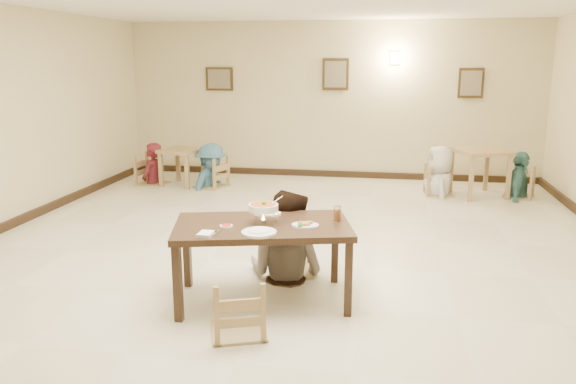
% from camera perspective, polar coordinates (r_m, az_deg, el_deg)
% --- Properties ---
extents(floor, '(10.00, 10.00, 0.00)m').
position_cam_1_polar(floor, '(6.46, -0.27, -7.22)').
color(floor, beige).
rests_on(floor, ground).
extents(wall_back, '(10.00, 0.00, 10.00)m').
position_cam_1_polar(wall_back, '(11.04, 4.29, 9.25)').
color(wall_back, beige).
rests_on(wall_back, floor).
extents(baseboard_back, '(8.00, 0.06, 0.12)m').
position_cam_1_polar(baseboard_back, '(11.20, 4.15, 1.87)').
color(baseboard_back, black).
rests_on(baseboard_back, floor).
extents(picture_a, '(0.55, 0.04, 0.45)m').
position_cam_1_polar(picture_a, '(11.40, -6.99, 11.33)').
color(picture_a, '#342513').
rests_on(picture_a, wall_back).
extents(picture_b, '(0.50, 0.04, 0.60)m').
position_cam_1_polar(picture_b, '(10.96, 4.85, 11.83)').
color(picture_b, '#342513').
rests_on(picture_b, wall_back).
extents(picture_c, '(0.45, 0.04, 0.55)m').
position_cam_1_polar(picture_c, '(11.04, 18.10, 10.47)').
color(picture_c, '#342513').
rests_on(picture_c, wall_back).
extents(wall_sconce, '(0.16, 0.05, 0.22)m').
position_cam_1_polar(wall_sconce, '(10.92, 10.79, 13.22)').
color(wall_sconce, '#FFD88C').
rests_on(wall_sconce, wall_back).
extents(main_table, '(1.80, 1.28, 0.76)m').
position_cam_1_polar(main_table, '(5.29, -2.61, -4.09)').
color(main_table, '#342215').
rests_on(main_table, floor).
extents(chair_far, '(0.47, 0.47, 1.00)m').
position_cam_1_polar(chair_far, '(6.06, 0.34, -3.64)').
color(chair_far, tan).
rests_on(chair_far, floor).
extents(chair_near, '(0.45, 0.45, 0.97)m').
position_cam_1_polar(chair_near, '(4.73, -5.17, -8.86)').
color(chair_near, tan).
rests_on(chair_near, floor).
extents(main_diner, '(1.09, 0.96, 1.88)m').
position_cam_1_polar(main_diner, '(5.84, -0.21, 0.18)').
color(main_diner, gray).
rests_on(main_diner, floor).
extents(curry_warmer, '(0.31, 0.28, 0.25)m').
position_cam_1_polar(curry_warmer, '(5.26, -2.52, -1.60)').
color(curry_warmer, silver).
rests_on(curry_warmer, main_table).
extents(rice_plate_far, '(0.27, 0.27, 0.06)m').
position_cam_1_polar(rice_plate_far, '(5.57, -2.09, -2.16)').
color(rice_plate_far, white).
rests_on(rice_plate_far, main_table).
extents(rice_plate_near, '(0.31, 0.31, 0.07)m').
position_cam_1_polar(rice_plate_near, '(4.96, -2.97, -4.10)').
color(rice_plate_near, white).
rests_on(rice_plate_near, main_table).
extents(fried_plate, '(0.25, 0.25, 0.06)m').
position_cam_1_polar(fried_plate, '(5.17, 1.74, -3.35)').
color(fried_plate, white).
rests_on(fried_plate, main_table).
extents(chili_dish, '(0.12, 0.12, 0.02)m').
position_cam_1_polar(chili_dish, '(5.18, -6.29, -3.45)').
color(chili_dish, white).
rests_on(chili_dish, main_table).
extents(napkin_cutlery, '(0.15, 0.24, 0.03)m').
position_cam_1_polar(napkin_cutlery, '(4.96, -8.33, -4.24)').
color(napkin_cutlery, white).
rests_on(napkin_cutlery, main_table).
extents(drink_glass, '(0.07, 0.07, 0.14)m').
position_cam_1_polar(drink_glass, '(5.37, 5.02, -2.22)').
color(drink_glass, white).
rests_on(drink_glass, main_table).
extents(bg_table_left, '(0.81, 0.81, 0.68)m').
position_cam_1_polar(bg_table_left, '(10.49, -10.73, 3.60)').
color(bg_table_left, tan).
rests_on(bg_table_left, floor).
extents(bg_table_right, '(1.04, 1.04, 0.80)m').
position_cam_1_polar(bg_table_right, '(10.00, 18.97, 3.31)').
color(bg_table_right, tan).
rests_on(bg_table_right, floor).
extents(bg_chair_ll, '(0.50, 0.50, 1.07)m').
position_cam_1_polar(bg_chair_ll, '(10.68, -13.68, 3.56)').
color(bg_chair_ll, tan).
rests_on(bg_chair_ll, floor).
extents(bg_chair_lr, '(0.50, 0.50, 1.06)m').
position_cam_1_polar(bg_chair_lr, '(10.25, -7.84, 3.38)').
color(bg_chair_lr, tan).
rests_on(bg_chair_lr, floor).
extents(bg_chair_rl, '(0.45, 0.45, 0.96)m').
position_cam_1_polar(bg_chair_rl, '(9.93, 15.16, 2.44)').
color(bg_chair_rl, tan).
rests_on(bg_chair_rl, floor).
extents(bg_chair_rr, '(0.45, 0.45, 0.96)m').
position_cam_1_polar(bg_chair_rr, '(10.17, 22.53, 2.14)').
color(bg_chair_rr, tan).
rests_on(bg_chair_rr, floor).
extents(bg_diner_a, '(0.43, 0.61, 1.56)m').
position_cam_1_polar(bg_diner_a, '(10.64, -13.75, 4.87)').
color(bg_diner_a, maroon).
rests_on(bg_diner_a, floor).
extents(bg_diner_b, '(0.82, 1.15, 1.60)m').
position_cam_1_polar(bg_diner_b, '(10.21, -7.89, 4.90)').
color(bg_diner_b, teal).
rests_on(bg_diner_b, floor).
extents(bg_diner_c, '(0.63, 0.88, 1.69)m').
position_cam_1_polar(bg_diner_c, '(9.87, 15.29, 4.53)').
color(bg_diner_c, silver).
rests_on(bg_diner_c, floor).
extents(bg_diner_d, '(0.63, 0.99, 1.56)m').
position_cam_1_polar(bg_diner_d, '(10.13, 22.68, 3.82)').
color(bg_diner_d, teal).
rests_on(bg_diner_d, floor).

